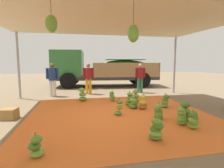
% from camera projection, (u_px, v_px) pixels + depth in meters
% --- Properties ---
extents(ground_plane, '(40.00, 40.00, 0.00)m').
position_uv_depth(ground_plane, '(104.00, 96.00, 8.43)').
color(ground_plane, '#7F6B51').
extents(tarp_orange, '(5.49, 5.37, 0.01)m').
position_uv_depth(tarp_orange, '(119.00, 114.00, 5.51)').
color(tarp_orange, orange).
rests_on(tarp_orange, ground).
extents(tent_canopy, '(8.00, 7.00, 3.00)m').
position_uv_depth(tent_canopy, '(120.00, 17.00, 5.06)').
color(tent_canopy, '#9EA0A5').
rests_on(tent_canopy, ground).
extents(banana_bunch_0, '(0.42, 0.43, 0.41)m').
position_uv_depth(banana_bunch_0, '(133.00, 104.00, 6.18)').
color(banana_bunch_0, '#477523').
rests_on(banana_bunch_0, tarp_orange).
extents(banana_bunch_1, '(0.35, 0.36, 0.53)m').
position_uv_depth(banana_bunch_1, '(143.00, 103.00, 6.07)').
color(banana_bunch_1, '#996628').
rests_on(banana_bunch_1, tarp_orange).
extents(banana_bunch_2, '(0.34, 0.34, 0.48)m').
position_uv_depth(banana_bunch_2, '(158.00, 112.00, 4.99)').
color(banana_bunch_2, '#477523').
rests_on(banana_bunch_2, tarp_orange).
extents(banana_bunch_3, '(0.35, 0.34, 0.45)m').
position_uv_depth(banana_bunch_3, '(112.00, 97.00, 7.37)').
color(banana_bunch_3, '#75A83D').
rests_on(banana_bunch_3, tarp_orange).
extents(banana_bunch_4, '(0.33, 0.33, 0.44)m').
position_uv_depth(banana_bunch_4, '(36.00, 147.00, 2.98)').
color(banana_bunch_4, '#6B9E38').
rests_on(banana_bunch_4, tarp_orange).
extents(banana_bunch_5, '(0.40, 0.39, 0.51)m').
position_uv_depth(banana_bunch_5, '(156.00, 130.00, 3.65)').
color(banana_bunch_5, '#518428').
rests_on(banana_bunch_5, tarp_orange).
extents(banana_bunch_6, '(0.38, 0.38, 0.53)m').
position_uv_depth(banana_bunch_6, '(136.00, 96.00, 7.21)').
color(banana_bunch_6, '#60932D').
rests_on(banana_bunch_6, tarp_orange).
extents(banana_bunch_7, '(0.32, 0.33, 0.51)m').
position_uv_depth(banana_bunch_7, '(165.00, 102.00, 6.27)').
color(banana_bunch_7, '#6B9E38').
rests_on(banana_bunch_7, tarp_orange).
extents(banana_bunch_8, '(0.35, 0.34, 0.51)m').
position_uv_depth(banana_bunch_8, '(182.00, 117.00, 4.52)').
color(banana_bunch_8, '#60932D').
rests_on(banana_bunch_8, tarp_orange).
extents(banana_bunch_9, '(0.46, 0.48, 0.59)m').
position_uv_depth(banana_bunch_9, '(83.00, 95.00, 7.36)').
color(banana_bunch_9, '#518428').
rests_on(banana_bunch_9, tarp_orange).
extents(banana_bunch_10, '(0.32, 0.30, 0.47)m').
position_uv_depth(banana_bunch_10, '(193.00, 121.00, 4.23)').
color(banana_bunch_10, '#75A83D').
rests_on(banana_bunch_10, tarp_orange).
extents(banana_bunch_11, '(0.43, 0.45, 0.56)m').
position_uv_depth(banana_bunch_11, '(185.00, 112.00, 4.86)').
color(banana_bunch_11, '#477523').
rests_on(banana_bunch_11, tarp_orange).
extents(banana_bunch_12, '(0.38, 0.36, 0.53)m').
position_uv_depth(banana_bunch_12, '(130.00, 99.00, 6.66)').
color(banana_bunch_12, '#60932D').
rests_on(banana_bunch_12, tarp_orange).
extents(banana_bunch_13, '(0.35, 0.32, 0.52)m').
position_uv_depth(banana_bunch_13, '(119.00, 108.00, 5.39)').
color(banana_bunch_13, '#60932D').
rests_on(banana_bunch_13, tarp_orange).
extents(cargo_truck_main, '(7.12, 3.03, 2.40)m').
position_uv_depth(cargo_truck_main, '(101.00, 69.00, 12.05)').
color(cargo_truck_main, '#2D2D2D').
rests_on(cargo_truck_main, ground).
extents(worker_0, '(0.58, 0.35, 1.57)m').
position_uv_depth(worker_0, '(88.00, 76.00, 9.08)').
color(worker_0, orange).
rests_on(worker_0, ground).
extents(worker_1, '(0.58, 0.35, 1.58)m').
position_uv_depth(worker_1, '(52.00, 77.00, 8.43)').
color(worker_1, silver).
rests_on(worker_1, ground).
extents(worker_2, '(0.57, 0.35, 1.56)m').
position_uv_depth(worker_2, '(140.00, 76.00, 9.46)').
color(worker_2, '#337A4C').
rests_on(worker_2, ground).
extents(crate_0, '(0.46, 0.44, 0.30)m').
position_uv_depth(crate_0, '(9.00, 114.00, 5.04)').
color(crate_0, olive).
rests_on(crate_0, ground).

